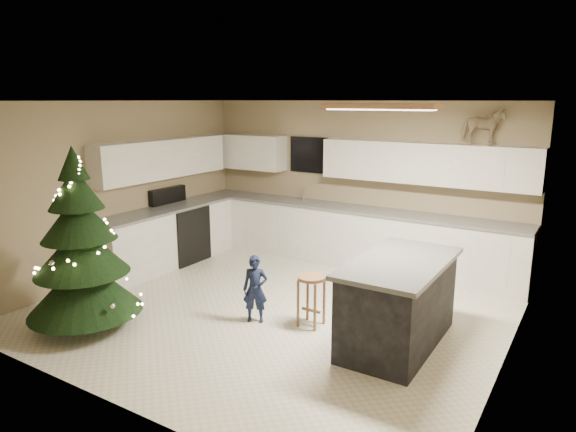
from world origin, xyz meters
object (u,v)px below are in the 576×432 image
at_px(toddler, 255,289).
at_px(rocking_horse, 483,126).
at_px(island, 398,302).
at_px(christmas_tree, 81,255).
at_px(bar_stool, 311,289).

distance_m(toddler, rocking_horse, 3.82).
bearing_deg(rocking_horse, toddler, 128.52).
relative_size(toddler, rocking_horse, 1.33).
height_order(island, christmas_tree, christmas_tree).
bearing_deg(toddler, christmas_tree, -170.19).
bearing_deg(christmas_tree, bar_stool, 32.60).
distance_m(island, christmas_tree, 3.61).
bearing_deg(bar_stool, toddler, -157.79).
distance_m(bar_stool, christmas_tree, 2.67).
xyz_separation_m(island, rocking_horse, (0.24, 2.41, 1.78)).
distance_m(bar_stool, toddler, 0.67).
height_order(bar_stool, christmas_tree, christmas_tree).
bearing_deg(toddler, rocking_horse, 29.29).
distance_m(island, rocking_horse, 3.00).
relative_size(christmas_tree, toddler, 2.60).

